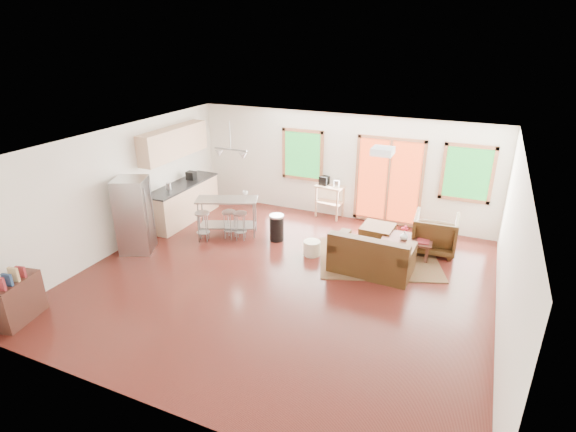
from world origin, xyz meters
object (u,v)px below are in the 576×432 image
at_px(island, 227,210).
at_px(loveseat, 371,257).
at_px(armchair, 435,231).
at_px(kitchen_cart, 329,190).
at_px(refrigerator, 135,215).
at_px(coffee_table, 407,240).
at_px(rug, 378,258).
at_px(ottoman, 377,235).

bearing_deg(island, loveseat, -6.67).
relative_size(loveseat, island, 1.07).
xyz_separation_m(armchair, kitchen_cart, (-2.70, 0.92, 0.26)).
distance_m(refrigerator, island, 2.02).
bearing_deg(coffee_table, island, -171.56).
relative_size(refrigerator, island, 1.09).
bearing_deg(rug, loveseat, -92.59).
height_order(armchair, island, armchair).
bearing_deg(refrigerator, coffee_table, -3.14).
relative_size(coffee_table, kitchen_cart, 1.00).
relative_size(loveseat, kitchen_cart, 1.52).
relative_size(ottoman, island, 0.45).
relative_size(ottoman, refrigerator, 0.42).
bearing_deg(island, ottoman, 14.36).
xyz_separation_m(refrigerator, kitchen_cart, (3.12, 3.46, -0.10)).
relative_size(island, kitchen_cart, 1.42).
relative_size(ottoman, kitchen_cart, 0.64).
xyz_separation_m(rug, armchair, (0.99, 0.85, 0.44)).
bearing_deg(loveseat, armchair, 57.05).
distance_m(rug, ottoman, 0.71).
relative_size(loveseat, ottoman, 2.36).
height_order(loveseat, refrigerator, refrigerator).
height_order(armchair, ottoman, armchair).
height_order(refrigerator, kitchen_cart, refrigerator).
bearing_deg(rug, refrigerator, -160.74).
bearing_deg(armchair, refrigerator, 20.52).
distance_m(coffee_table, island, 4.03).
bearing_deg(kitchen_cart, island, -132.20).
height_order(ottoman, island, island).
distance_m(island, kitchen_cart, 2.65).
xyz_separation_m(armchair, refrigerator, (-5.82, -2.54, 0.35)).
distance_m(loveseat, island, 3.50).
distance_m(rug, coffee_table, 0.72).
bearing_deg(kitchen_cart, ottoman, -36.49).
xyz_separation_m(loveseat, refrigerator, (-4.81, -1.09, 0.48)).
bearing_deg(ottoman, coffee_table, -20.17).
bearing_deg(loveseat, island, 175.42).
bearing_deg(refrigerator, kitchen_cart, 23.41).
xyz_separation_m(rug, coffee_table, (0.49, 0.40, 0.34)).
height_order(rug, refrigerator, refrigerator).
height_order(loveseat, kitchen_cart, kitchen_cart).
relative_size(loveseat, coffee_table, 1.52).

